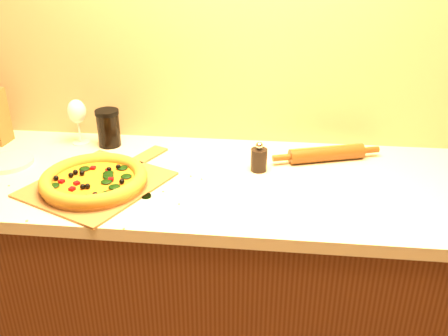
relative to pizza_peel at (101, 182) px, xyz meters
The scene contains 10 objects.
cabinet 0.67m from the pizza_peel, 10.08° to the left, with size 2.80×0.65×0.86m, color #4D2410.
countertop 0.48m from the pizza_peel, 10.08° to the left, with size 2.84×0.68×0.04m, color #C3B798.
pizza_peel is the anchor object (origin of this frame).
pizza 0.04m from the pizza_peel, 101.02° to the right, with size 0.33×0.33×0.05m.
bottle_cap 0.18m from the pizza_peel, 22.79° to the right, with size 0.03×0.03×0.01m, color black.
pepper_grinder 0.53m from the pizza_peel, 16.63° to the left, with size 0.06×0.06×0.10m.
rolling_pin 0.78m from the pizza_peel, 18.94° to the left, with size 0.38×0.14×0.05m.
wine_glass 0.38m from the pizza_peel, 120.56° to the left, with size 0.07×0.07×0.17m.
dark_jar 0.32m from the pizza_peel, 102.13° to the left, with size 0.09×0.09×0.14m.
side_plate 0.38m from the pizza_peel, 164.26° to the left, with size 0.17×0.17×0.02m, color beige.
Camera 1 is at (0.08, -0.03, 1.65)m, focal length 40.00 mm.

